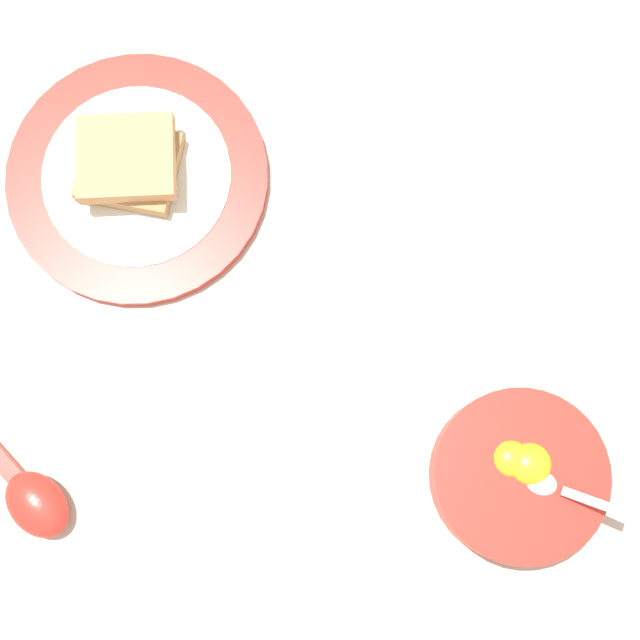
{
  "coord_description": "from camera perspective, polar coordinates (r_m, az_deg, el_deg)",
  "views": [
    {
      "loc": [
        0.03,
        -0.02,
        0.74
      ],
      "look_at": [
        -0.01,
        0.11,
        0.02
      ],
      "focal_mm": 50.0,
      "sensor_mm": 36.0,
      "label": 1
    }
  ],
  "objects": [
    {
      "name": "ground_plane",
      "position": [
        0.74,
        -1.62,
        -8.85
      ],
      "size": [
        3.0,
        3.0,
        0.0
      ],
      "primitive_type": "plane",
      "color": "beige"
    },
    {
      "name": "egg_bowl",
      "position": [
        0.74,
        12.59,
        -9.69
      ],
      "size": [
        0.15,
        0.14,
        0.07
      ],
      "color": "red",
      "rests_on": "ground_plane"
    },
    {
      "name": "toast_plate",
      "position": [
        0.8,
        -11.6,
        8.93
      ],
      "size": [
        0.23,
        0.23,
        0.01
      ],
      "color": "red",
      "rests_on": "ground_plane"
    },
    {
      "name": "toast_sandwich",
      "position": [
        0.78,
        -12.21,
        9.81
      ],
      "size": [
        0.1,
        0.09,
        0.03
      ],
      "color": "tan",
      "rests_on": "toast_plate"
    },
    {
      "name": "soup_spoon",
      "position": [
        0.77,
        -18.37,
        -10.27
      ],
      "size": [
        0.15,
        0.11,
        0.03
      ],
      "color": "red",
      "rests_on": "ground_plane"
    }
  ]
}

